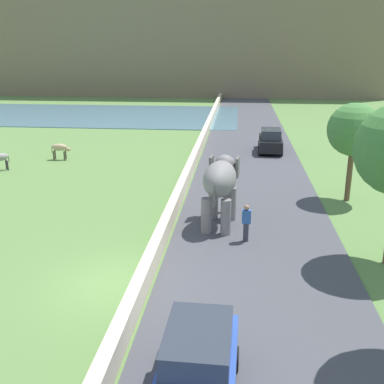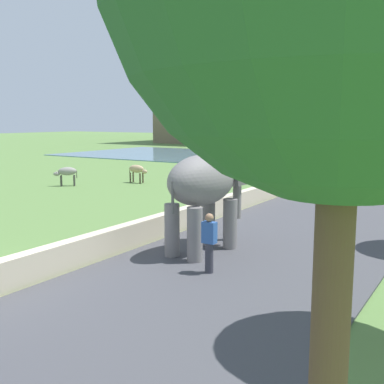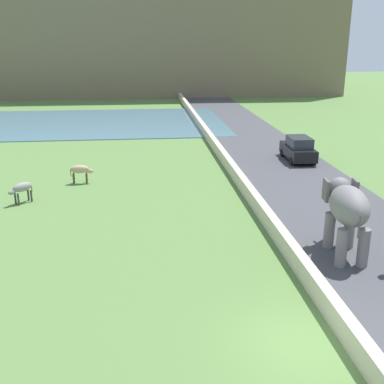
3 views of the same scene
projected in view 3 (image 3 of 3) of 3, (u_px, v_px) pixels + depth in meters
The scene contains 9 objects.
ground_plane at pixel (307, 345), 13.85m from camera, with size 220.00×220.00×0.00m, color #567A3D.
road_surface at pixel (280, 165), 33.26m from camera, with size 7.00×120.00×0.06m, color #424247.
barrier_wall at pixel (232, 169), 30.86m from camera, with size 0.40×110.00×0.80m, color beige.
lake at pixel (50, 123), 49.22m from camera, with size 36.00×18.00×0.08m, color slate.
hill_distant at pixel (129, 26), 78.57m from camera, with size 64.00×28.00×20.63m, color #75664C.
elephant at pixel (347, 208), 18.96m from camera, with size 1.70×3.54×2.99m.
car_black at pixel (298, 149), 34.11m from camera, with size 1.90×4.05×1.80m.
cow_tan at pixel (81, 170), 28.93m from camera, with size 1.39×0.47×1.15m.
cow_grey at pixel (21, 188), 25.44m from camera, with size 1.24×1.19×1.15m.
Camera 3 is at (-4.62, -11.35, 8.54)m, focal length 44.54 mm.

